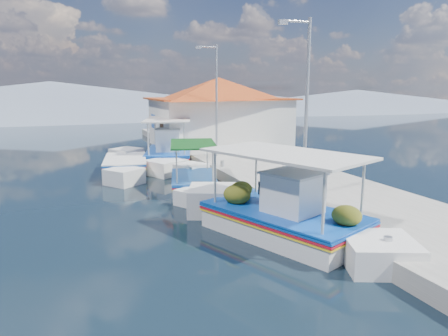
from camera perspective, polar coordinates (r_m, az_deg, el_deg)
name	(u,v)px	position (r m, az deg, el deg)	size (l,w,h in m)	color
ground	(196,246)	(11.39, -3.91, -10.73)	(160.00, 160.00, 0.00)	black
quay	(281,177)	(18.88, 7.91, -1.19)	(5.00, 44.00, 0.50)	#A5A29B
bollards	(245,175)	(17.22, 3.01, -0.93)	(0.20, 17.20, 0.30)	#A5A8AD
main_caique	(283,218)	(12.11, 8.21, -6.84)	(4.40, 7.64, 2.72)	white
caique_green_canopy	(193,183)	(17.19, -4.39, -2.05)	(2.72, 5.79, 2.23)	white
caique_blue_hull	(125,167)	(21.16, -13.62, 0.13)	(2.67, 6.65, 1.20)	white
caique_far	(169,155)	(23.30, -7.73, 1.84)	(3.91, 7.77, 2.84)	white
harbor_building	(219,111)	(26.82, -0.76, 7.98)	(10.49, 10.49, 4.40)	white
lamp_post_near	(304,99)	(14.30, 11.15, 9.37)	(1.21, 0.14, 6.00)	#A5A8AD
lamp_post_far	(215,95)	(22.45, -1.28, 10.12)	(1.21, 0.14, 6.00)	#A5A8AD
mountain_ridge	(131,102)	(66.86, -12.87, 8.94)	(171.40, 96.00, 5.50)	slate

